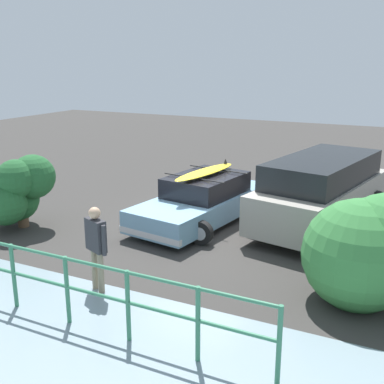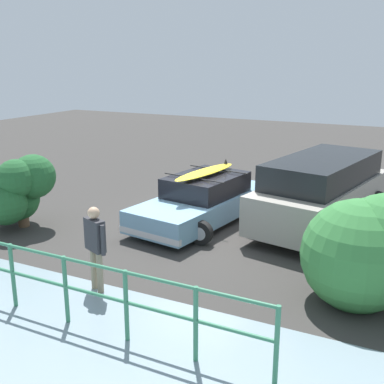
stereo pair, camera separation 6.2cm
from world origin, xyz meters
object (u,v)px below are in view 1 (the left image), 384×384
person_bystander (96,241)px  suv_car (322,191)px  bush_near_left (17,191)px  bush_near_right (380,247)px  sedan_car (203,200)px

person_bystander → suv_car: bearing=-118.8°
suv_car → bush_near_left: size_ratio=2.73×
bush_near_right → bush_near_left: bearing=-0.6°
person_bystander → bush_near_right: bearing=-159.0°
person_bystander → bush_near_right: size_ratio=0.65×
sedan_car → person_bystander: person_bystander is taller
bush_near_left → bush_near_right: (-8.40, 0.09, 0.05)m
suv_car → person_bystander: size_ratio=3.17×
sedan_car → bush_near_left: bearing=33.4°
suv_car → bush_near_left: bearing=27.2°
suv_car → bush_near_right: bearing=115.5°
sedan_car → person_bystander: bearing=89.0°
person_bystander → bush_near_left: size_ratio=0.86×
sedan_car → suv_car: size_ratio=0.91×
sedan_car → bush_near_right: (-4.53, 2.65, 0.45)m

